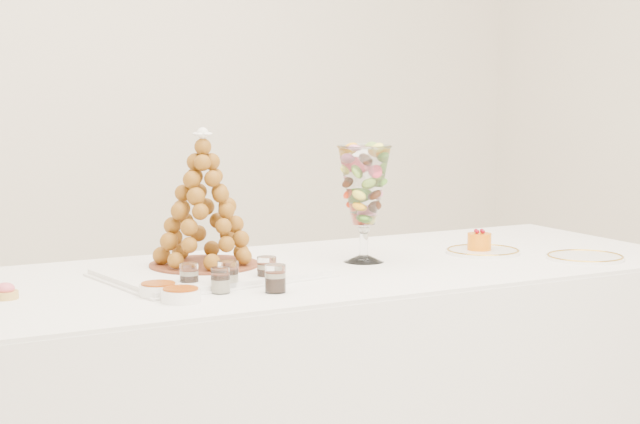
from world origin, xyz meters
TOP-DOWN VIEW (x-y plane):
  - buffet_table at (0.08, 0.25)m, footprint 2.23×1.01m
  - lace_tray at (-0.25, 0.29)m, footprint 0.56×0.43m
  - macaron_vase at (0.23, 0.27)m, footprint 0.15×0.15m
  - cake_plate at (0.62, 0.20)m, footprint 0.22×0.22m
  - spare_plate at (0.80, -0.04)m, footprint 0.23×0.23m
  - pink_tart at (-0.80, 0.29)m, footprint 0.06×0.06m
  - verrine_a at (-0.37, 0.17)m, footprint 0.06×0.06m
  - verrine_b at (-0.29, 0.12)m, footprint 0.07×0.07m
  - verrine_c at (-0.17, 0.14)m, footprint 0.06×0.06m
  - verrine_d at (-0.33, 0.08)m, footprint 0.06×0.06m
  - verrine_e at (-0.21, 0.01)m, footprint 0.06×0.06m
  - ramekin_back at (-0.47, 0.13)m, footprint 0.09×0.09m
  - ramekin_front at (-0.46, 0.04)m, footprint 0.09×0.09m
  - croquembouche at (-0.24, 0.36)m, footprint 0.30×0.30m
  - mousse_cake at (0.61, 0.21)m, footprint 0.07×0.07m

SIDE VIEW (x-z plane):
  - buffet_table at x=0.08m, z-range 0.00..0.83m
  - spare_plate at x=0.80m, z-range 0.83..0.84m
  - cake_plate at x=0.62m, z-range 0.83..0.84m
  - lace_tray at x=-0.25m, z-range 0.83..0.85m
  - ramekin_back at x=-0.47m, z-range 0.83..0.86m
  - ramekin_front at x=-0.46m, z-range 0.83..0.86m
  - pink_tart at x=-0.80m, z-range 0.82..0.86m
  - verrine_a at x=-0.37m, z-range 0.83..0.89m
  - verrine_d at x=-0.33m, z-range 0.83..0.89m
  - verrine_c at x=-0.17m, z-range 0.83..0.90m
  - verrine_e at x=-0.21m, z-range 0.83..0.90m
  - verrine_b at x=-0.29m, z-range 0.83..0.90m
  - mousse_cake at x=0.61m, z-range 0.83..0.90m
  - croquembouche at x=-0.24m, z-range 0.84..1.22m
  - macaron_vase at x=0.23m, z-range 0.88..1.21m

